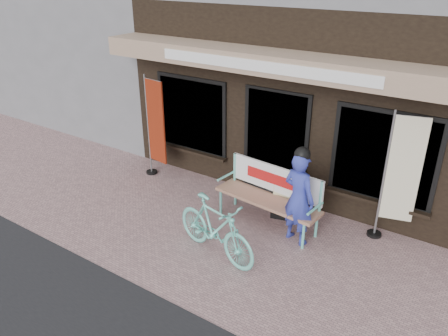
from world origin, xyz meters
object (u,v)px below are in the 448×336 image
Objects in this scene: bench at (271,192)px; bicycle at (215,228)px; person at (299,197)px; menu_stand at (285,196)px; nobori_red at (155,127)px; nobori_cream at (399,177)px.

bench is 1.21× the size of bicycle.
bicycle is (-0.89, -1.09, -0.34)m from person.
person is 1.02× the size of bicycle.
menu_stand is at bearing 56.83° from bench.
nobori_red is at bearing 70.84° from bicycle.
nobori_cream is (2.19, 2.03, 0.67)m from bicycle.
person is 0.75× the size of nobori_cream.
bench is at bearing -143.65° from menu_stand.
bench is 2.12m from nobori_cream.
nobori_red is at bearing -173.39° from person.
bench reaches higher than menu_stand.
nobori_cream is 1.93m from menu_stand.
nobori_cream reaches higher than nobori_red.
bench is 3.00m from nobori_red.
menu_stand is (-1.75, -0.47, -0.67)m from nobori_cream.
nobori_red reaches higher than person.
person is 1.63m from nobori_cream.
person is 3.64m from nobori_red.
nobori_cream is at bearing 51.57° from person.
person is 0.74m from menu_stand.
person is at bearing -60.40° from menu_stand.
bench is 0.72m from person.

